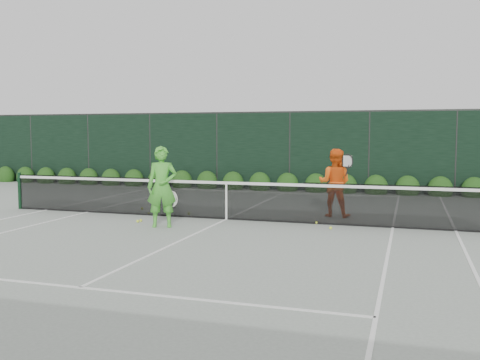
% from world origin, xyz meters
% --- Properties ---
extents(ground, '(80.00, 80.00, 0.00)m').
position_xyz_m(ground, '(0.00, 0.00, 0.00)').
color(ground, gray).
rests_on(ground, ground).
extents(tennis_net, '(12.90, 0.10, 1.07)m').
position_xyz_m(tennis_net, '(-0.02, 0.00, 0.53)').
color(tennis_net, '#11331B').
rests_on(tennis_net, ground).
extents(player_woman, '(0.81, 0.67, 1.91)m').
position_xyz_m(player_woman, '(-1.09, -1.48, 0.95)').
color(player_woman, green).
rests_on(player_woman, ground).
extents(player_man, '(0.96, 0.75, 1.80)m').
position_xyz_m(player_man, '(2.57, 1.33, 0.90)').
color(player_man, '#FF6215').
rests_on(player_man, ground).
extents(court_lines, '(11.03, 23.83, 0.01)m').
position_xyz_m(court_lines, '(0.00, 0.00, 0.01)').
color(court_lines, white).
rests_on(court_lines, ground).
extents(windscreen_fence, '(32.00, 21.07, 3.06)m').
position_xyz_m(windscreen_fence, '(0.00, -2.71, 1.51)').
color(windscreen_fence, black).
rests_on(windscreen_fence, ground).
extents(hedge_row, '(31.66, 0.65, 0.94)m').
position_xyz_m(hedge_row, '(-0.00, 7.15, 0.23)').
color(hedge_row, black).
rests_on(hedge_row, ground).
extents(tennis_balls, '(5.75, 2.14, 0.07)m').
position_xyz_m(tennis_balls, '(-0.75, -0.17, 0.03)').
color(tennis_balls, '#E1F636').
rests_on(tennis_balls, ground).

